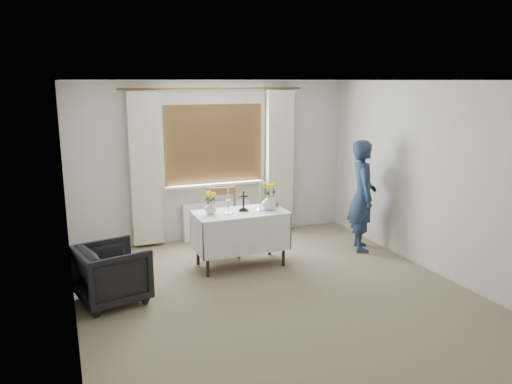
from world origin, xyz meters
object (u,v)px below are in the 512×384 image
armchair (112,274)px  wooden_chair (223,222)px  person (362,196)px  flower_vase_left (211,208)px  flower_vase_right (269,202)px  altar_table (240,239)px  wooden_cross (243,201)px

armchair → wooden_chair: bearing=-71.6°
person → flower_vase_left: person is taller
person → flower_vase_left: bearing=109.4°
flower_vase_right → wooden_chair: bearing=133.0°
altar_table → wooden_cross: (0.06, 0.03, 0.52)m
altar_table → flower_vase_right: (0.41, -0.03, 0.49)m
wooden_chair → altar_table: bearing=-70.1°
wooden_chair → flower_vase_left: wooden_chair is taller
wooden_cross → wooden_chair: bearing=122.4°
wooden_chair → flower_vase_left: bearing=-115.1°
person → wooden_cross: (-1.86, 0.07, 0.07)m
wooden_chair → wooden_cross: wooden_cross is taller
wooden_chair → wooden_cross: 0.64m
altar_table → flower_vase_left: (-0.40, 0.06, 0.47)m
person → armchair: bearing=119.6°
wooden_chair → flower_vase_right: wooden_chair is taller
flower_vase_left → armchair: bearing=-156.1°
altar_table → flower_vase_left: bearing=171.1°
person → altar_table: bearing=110.7°
wooden_cross → person: bearing=13.9°
altar_table → armchair: (-1.76, -0.54, -0.04)m
flower_vase_right → armchair: bearing=-166.7°
altar_table → person: person is taller
wooden_chair → flower_vase_left: size_ratio=5.82×
wooden_chair → armchair: 1.98m
person → wooden_cross: bearing=109.7°
altar_table → flower_vase_right: flower_vase_right is taller
armchair → person: 3.74m
altar_table → armchair: bearing=-162.9°
flower_vase_left → flower_vase_right: (0.81, -0.09, 0.02)m
armchair → person: (3.68, 0.51, 0.49)m
altar_table → person: 1.97m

